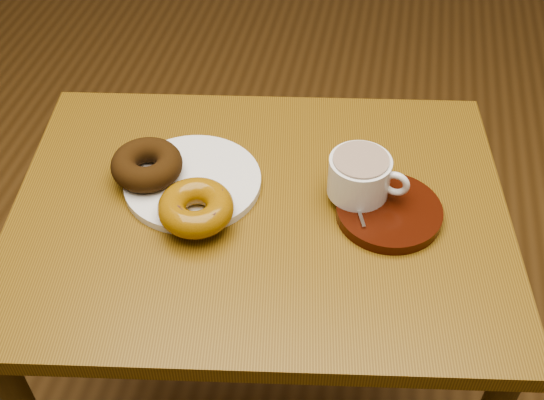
% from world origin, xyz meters
% --- Properties ---
extents(cafe_table, '(0.87, 0.70, 0.74)m').
position_xyz_m(cafe_table, '(-0.06, 0.11, 0.62)').
color(cafe_table, brown).
rests_on(cafe_table, ground).
extents(donut_plate, '(0.24, 0.24, 0.01)m').
position_xyz_m(donut_plate, '(-0.17, 0.14, 0.74)').
color(donut_plate, white).
rests_on(donut_plate, cafe_table).
extents(donut_cinnamon, '(0.15, 0.15, 0.04)m').
position_xyz_m(donut_cinnamon, '(-0.25, 0.13, 0.77)').
color(donut_cinnamon, '#331E0A').
rests_on(donut_cinnamon, donut_plate).
extents(donut_caramel, '(0.15, 0.15, 0.04)m').
position_xyz_m(donut_caramel, '(-0.14, 0.05, 0.77)').
color(donut_caramel, '#91630F').
rests_on(donut_caramel, donut_plate).
extents(saucer, '(0.18, 0.18, 0.02)m').
position_xyz_m(saucer, '(0.15, 0.13, 0.75)').
color(saucer, '#321006').
rests_on(saucer, cafe_table).
extents(coffee_cup, '(0.13, 0.10, 0.07)m').
position_xyz_m(coffee_cup, '(0.10, 0.15, 0.79)').
color(coffee_cup, white).
rests_on(coffee_cup, saucer).
extents(teaspoon, '(0.04, 0.09, 0.01)m').
position_xyz_m(teaspoon, '(0.09, 0.14, 0.76)').
color(teaspoon, silver).
rests_on(teaspoon, saucer).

